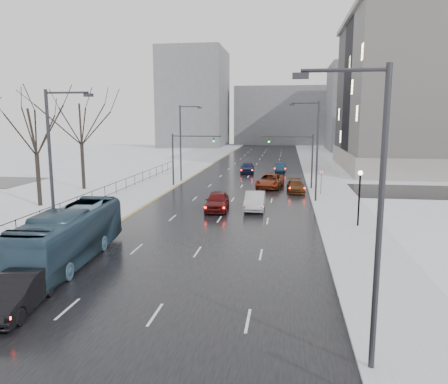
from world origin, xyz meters
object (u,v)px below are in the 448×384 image
at_px(tree_park_d, 41,207).
at_px(sedan_left_near, 17,293).
at_px(mast_signal_right, 303,155).
at_px(no_uturn_sign, 321,175).
at_px(sedan_right_far, 296,186).
at_px(sedan_right_distant, 280,167).
at_px(streetlight_r_near, 373,207).
at_px(sedan_right_near, 255,201).
at_px(tree_park_e, 84,190).
at_px(streetlight_l_far, 182,139).
at_px(bus, 69,236).
at_px(sedan_center_near, 217,201).
at_px(mast_signal_left, 181,153).
at_px(sedan_center_far, 247,168).
at_px(streetlight_l_near, 54,165).
at_px(sedan_right_cross, 270,181).
at_px(streetlight_r_mid, 315,146).
at_px(lamppost_r_mid, 360,190).

distance_m(tree_park_d, sedan_left_near, 24.47).
distance_m(mast_signal_right, no_uturn_sign, 4.77).
relative_size(sedan_right_far, sedan_right_distant, 1.08).
relative_size(streetlight_r_near, sedan_right_near, 1.99).
xyz_separation_m(tree_park_e, sedan_left_near, (12.15, -31.45, 0.86)).
bearing_deg(streetlight_l_far, sedan_right_distant, 43.99).
xyz_separation_m(tree_park_e, bus, (11.20, -24.90, 1.61)).
distance_m(tree_park_e, sedan_center_near, 19.87).
bearing_deg(streetlight_r_near, mast_signal_right, 91.27).
relative_size(sedan_center_near, sedan_right_distant, 1.17).
bearing_deg(sedan_right_distant, sedan_center_near, -98.55).
bearing_deg(sedan_right_far, mast_signal_left, 166.72).
bearing_deg(tree_park_e, sedan_center_far, 45.54).
distance_m(tree_park_d, mast_signal_right, 29.05).
height_order(streetlight_l_near, sedan_center_near, streetlight_l_near).
relative_size(bus, sedan_right_cross, 1.88).
relative_size(no_uturn_sign, sedan_right_cross, 0.45).
xyz_separation_m(tree_park_d, streetlight_r_mid, (25.97, 6.00, 5.62)).
bearing_deg(tree_park_e, mast_signal_left, 20.19).
xyz_separation_m(streetlight_r_mid, bus, (-15.17, -20.90, -4.01)).
height_order(streetlight_l_near, no_uturn_sign, streetlight_l_near).
bearing_deg(tree_park_d, sedan_center_near, 1.80).
bearing_deg(sedan_right_distant, mast_signal_left, -124.61).
bearing_deg(sedan_right_cross, sedan_center_near, -99.46).
xyz_separation_m(streetlight_l_near, sedan_left_near, (2.12, -7.45, -4.76)).
bearing_deg(sedan_left_near, sedan_right_near, 62.06).
height_order(streetlight_l_far, mast_signal_left, streetlight_l_far).
distance_m(streetlight_r_mid, mast_signal_left, 17.50).
relative_size(tree_park_d, tree_park_e, 0.93).
height_order(mast_signal_left, sedan_left_near, mast_signal_left).
relative_size(sedan_left_near, sedan_right_cross, 0.83).
relative_size(sedan_left_near, bus, 0.44).
xyz_separation_m(tree_park_d, sedan_right_far, (24.33, 11.65, 0.71)).
bearing_deg(lamppost_r_mid, streetlight_l_far, 131.06).
height_order(tree_park_e, sedan_right_near, tree_park_e).
bearing_deg(bus, sedan_left_near, -85.49).
height_order(tree_park_d, sedan_right_near, tree_park_d).
bearing_deg(bus, streetlight_l_near, 138.72).
relative_size(mast_signal_left, sedan_center_far, 1.29).
bearing_deg(sedan_right_cross, streetlight_r_near, -75.40).
bearing_deg(mast_signal_left, sedan_right_far, -9.61).
xyz_separation_m(streetlight_r_mid, lamppost_r_mid, (2.83, -10.00, -2.67)).
relative_size(streetlight_l_near, mast_signal_left, 1.54).
bearing_deg(sedan_center_near, no_uturn_sign, 39.75).
height_order(sedan_left_near, sedan_right_far, sedan_left_near).
bearing_deg(sedan_right_cross, sedan_left_near, -97.29).
bearing_deg(sedan_right_far, sedan_right_cross, 134.80).
height_order(mast_signal_right, sedan_right_cross, mast_signal_right).
distance_m(streetlight_r_near, mast_signal_left, 41.06).
xyz_separation_m(mast_signal_right, sedan_right_distant, (-2.83, 16.23, -3.36)).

